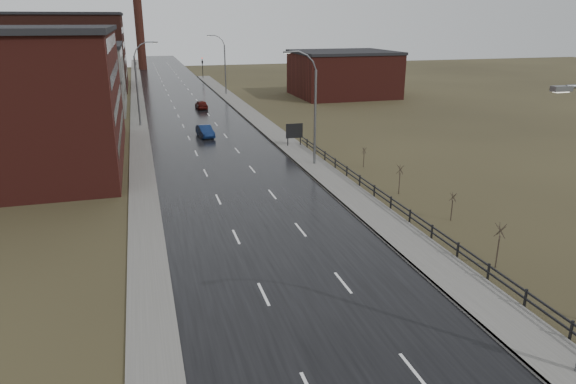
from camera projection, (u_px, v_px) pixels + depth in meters
road at (200, 125)px, 71.98m from camera, size 14.00×300.00×0.06m
sidewalk_right at (316, 167)px, 51.45m from camera, size 3.20×180.00×0.18m
curb_right at (301, 168)px, 51.05m from camera, size 0.16×180.00×0.18m
sidewalk_left at (139, 128)px, 69.81m from camera, size 2.40×260.00×0.12m
warehouse_near at (1, 98)px, 50.66m from camera, size 22.44×28.56×13.50m
warehouse_mid at (71, 78)px, 81.97m from camera, size 16.32×20.40×10.50m
warehouse_far at (60, 52)px, 107.18m from camera, size 26.52×24.48×15.50m
building_right at (343, 74)px, 98.61m from camera, size 18.36×16.32×8.50m
smokestack at (138, 14)px, 147.42m from camera, size 2.70×2.70×30.70m
streetlight_right_mid at (312, 108)px, 50.50m from camera, size 3.36×0.28×11.35m
streetlight_left at (139, 83)px, 69.92m from camera, size 3.36×0.28×11.35m
streetlight_right_far at (224, 64)px, 99.67m from camera, size 3.36×0.28×11.35m
guardrail at (415, 218)px, 36.50m from camera, size 0.10×53.05×1.10m
shrub_c at (499, 245)px, 30.29m from camera, size 0.66×0.70×2.81m
shrub_d at (452, 206)px, 37.60m from camera, size 0.51×0.54×2.15m
shrub_e at (400, 179)px, 43.29m from camera, size 0.60×0.63×2.54m
shrub_f at (364, 157)px, 51.27m from camera, size 0.49×0.52×2.05m
billboard at (294, 131)px, 59.37m from camera, size 2.02×0.17×2.75m
traffic_light_left at (135, 61)px, 123.05m from camera, size 0.58×2.73×5.30m
traffic_light_right at (202, 60)px, 127.25m from camera, size 0.58×2.73×5.30m
car_near at (205, 132)px, 64.61m from camera, size 2.03×4.52×1.44m
car_far at (201, 105)px, 84.78m from camera, size 1.86×4.36×1.47m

